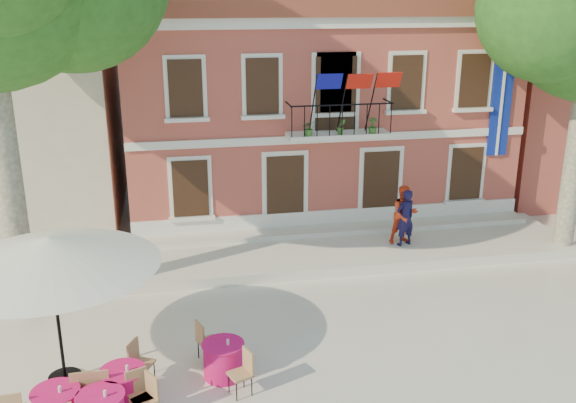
# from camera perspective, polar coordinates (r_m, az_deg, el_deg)

# --- Properties ---
(ground) EXTENTS (90.00, 90.00, 0.00)m
(ground) POSITION_cam_1_polar(r_m,az_deg,el_deg) (15.74, 2.36, -11.27)
(ground) COLOR beige
(ground) RESTS_ON ground
(main_building) EXTENTS (13.50, 9.59, 7.50)m
(main_building) POSITION_cam_1_polar(r_m,az_deg,el_deg) (24.21, 1.75, 8.78)
(main_building) COLOR #AB4C3D
(main_building) RESTS_ON ground
(terrace) EXTENTS (14.00, 3.40, 0.30)m
(terrace) POSITION_cam_1_polar(r_m,az_deg,el_deg) (19.97, 5.11, -4.21)
(terrace) COLOR silver
(terrace) RESTS_ON ground
(patio_umbrella) EXTENTS (4.30, 4.30, 3.20)m
(patio_umbrella) POSITION_cam_1_polar(r_m,az_deg,el_deg) (13.42, -20.44, -4.25)
(patio_umbrella) COLOR black
(patio_umbrella) RESTS_ON ground
(pedestrian_navy) EXTENTS (0.75, 0.61, 1.77)m
(pedestrian_navy) POSITION_cam_1_polar(r_m,az_deg,el_deg) (19.82, 10.37, -1.42)
(pedestrian_navy) COLOR #131035
(pedestrian_navy) RESTS_ON terrace
(pedestrian_orange) EXTENTS (0.99, 0.83, 1.84)m
(pedestrian_orange) POSITION_cam_1_polar(r_m,az_deg,el_deg) (19.97, 10.31, -1.16)
(pedestrian_orange) COLOR #EE401C
(pedestrian_orange) RESTS_ON terrace
(cafe_table_1) EXTENTS (1.08, 1.94, 0.95)m
(cafe_table_1) POSITION_cam_1_polar(r_m,az_deg,el_deg) (13.89, -5.76, -13.71)
(cafe_table_1) COLOR #D41469
(cafe_table_1) RESTS_ON ground
(cafe_table_3) EXTENTS (1.67, 1.87, 0.95)m
(cafe_table_3) POSITION_cam_1_polar(r_m,az_deg,el_deg) (13.39, -14.41, -15.53)
(cafe_table_3) COLOR #D41469
(cafe_table_3) RESTS_ON ground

